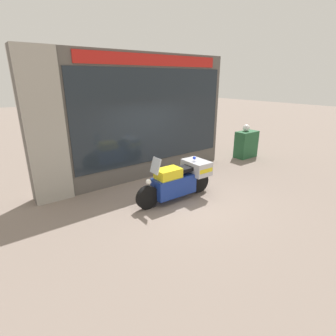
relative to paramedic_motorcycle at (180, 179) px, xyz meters
name	(u,v)px	position (x,y,z in m)	size (l,w,h in m)	color
ground_plane	(180,196)	(0.05, 0.07, -0.57)	(60.00, 60.00, 0.00)	gray
shop_building	(128,120)	(-0.39, 2.06, 1.38)	(6.61, 0.55, 3.87)	#56514C
window_display	(151,160)	(0.46, 2.10, -0.08)	(5.20, 0.30, 2.08)	slate
paramedic_motorcycle	(180,179)	(0.00, 0.00, 0.00)	(2.36, 0.80, 1.28)	black
utility_cabinet	(246,144)	(4.71, 1.41, -0.03)	(0.95, 0.51, 1.08)	#235633
white_helmet	(246,128)	(4.68, 1.46, 0.65)	(0.28, 0.28, 0.28)	white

